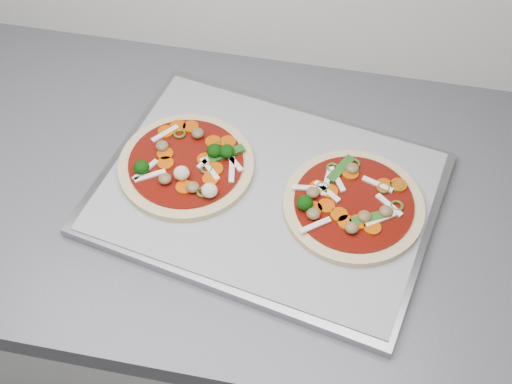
# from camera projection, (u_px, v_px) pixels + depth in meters

# --- Properties ---
(base_cabinet) EXTENTS (3.60, 0.60, 0.86)m
(base_cabinet) POSITION_uv_depth(u_px,v_px,m) (35.00, 295.00, 1.50)
(base_cabinet) COLOR silver
(base_cabinet) RESTS_ON ground
(baking_tray) EXTENTS (0.55, 0.45, 0.02)m
(baking_tray) POSITION_uv_depth(u_px,v_px,m) (267.00, 194.00, 1.07)
(baking_tray) COLOR gray
(baking_tray) RESTS_ON countertop
(parchment) EXTENTS (0.52, 0.42, 0.00)m
(parchment) POSITION_uv_depth(u_px,v_px,m) (267.00, 190.00, 1.06)
(parchment) COLOR #A5A5AA
(parchment) RESTS_ON baking_tray
(pizza_left) EXTENTS (0.21, 0.21, 0.03)m
(pizza_left) POSITION_uv_depth(u_px,v_px,m) (187.00, 164.00, 1.08)
(pizza_left) COLOR #E1BD85
(pizza_left) RESTS_ON parchment
(pizza_right) EXTENTS (0.25, 0.25, 0.03)m
(pizza_right) POSITION_uv_depth(u_px,v_px,m) (352.00, 204.00, 1.03)
(pizza_right) COLOR #E1BD85
(pizza_right) RESTS_ON parchment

